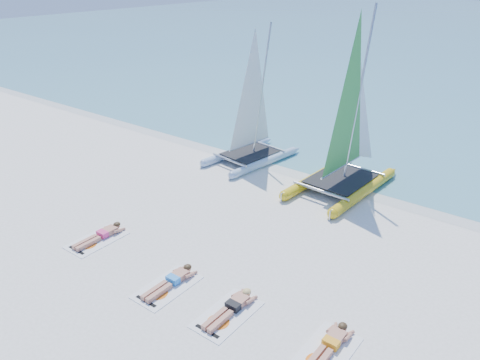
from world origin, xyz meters
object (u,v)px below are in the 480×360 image
at_px(sunbather_d, 330,344).
at_px(towel_c, 227,314).
at_px(sunbather_b, 172,280).
at_px(sunbather_a, 102,234).
at_px(catamaran_yellow, 352,132).
at_px(catamaran_blue, 252,121).
at_px(towel_a, 97,240).
at_px(towel_d, 326,353).
at_px(sunbather_c, 232,307).
at_px(towel_b, 167,287).

bearing_deg(sunbather_d, towel_c, -168.01).
height_order(sunbather_b, towel_c, sunbather_b).
height_order(towel_c, sunbather_d, sunbather_d).
bearing_deg(sunbather_a, catamaran_yellow, 62.39).
distance_m(catamaran_blue, towel_c, 10.32).
relative_size(catamaran_yellow, towel_a, 3.74).
xyz_separation_m(towel_d, sunbather_d, (0.00, 0.19, 0.11)).
bearing_deg(sunbather_d, sunbather_c, -172.21).
height_order(towel_a, sunbather_a, sunbather_a).
bearing_deg(sunbather_b, sunbather_c, 4.10).
relative_size(catamaran_yellow, towel_c, 3.74).
relative_size(sunbather_c, sunbather_d, 1.00).
xyz_separation_m(sunbather_c, towel_d, (2.54, 0.16, -0.11)).
relative_size(catamaran_blue, towel_a, 3.23).
relative_size(sunbather_c, towel_d, 0.93).
bearing_deg(catamaran_yellow, sunbather_d, -63.18).
height_order(sunbather_c, sunbather_d, same).
bearing_deg(catamaran_blue, sunbather_b, -59.73).
height_order(towel_a, towel_d, same).
bearing_deg(catamaran_blue, towel_a, -81.79).
bearing_deg(sunbather_a, towel_d, -0.25).
bearing_deg(towel_d, towel_b, -173.81).
height_order(catamaran_yellow, sunbather_c, catamaran_yellow).
relative_size(sunbather_b, sunbather_d, 1.00).
height_order(towel_b, sunbather_c, sunbather_c).
bearing_deg(towel_a, towel_d, 1.13).
bearing_deg(catamaran_yellow, towel_b, -92.58).
distance_m(sunbather_a, sunbather_d, 7.96).
relative_size(sunbather_b, towel_c, 0.93).
xyz_separation_m(sunbather_b, sunbather_c, (1.96, 0.14, 0.00)).
xyz_separation_m(sunbather_a, sunbather_b, (3.46, -0.33, 0.00)).
xyz_separation_m(sunbather_b, towel_d, (4.50, 0.30, -0.11)).
height_order(catamaran_blue, towel_a, catamaran_blue).
height_order(catamaran_yellow, towel_d, catamaran_yellow).
bearing_deg(towel_a, catamaran_blue, 90.59).
height_order(sunbather_a, towel_b, sunbather_a).
distance_m(catamaran_blue, sunbather_c, 10.14).
relative_size(catamaran_yellow, sunbather_a, 4.01).
relative_size(towel_a, towel_c, 1.00).
bearing_deg(sunbather_c, towel_c, -90.00).
bearing_deg(sunbather_b, towel_b, -90.00).
bearing_deg(sunbather_c, sunbather_d, 7.79).
height_order(towel_a, towel_c, same).
bearing_deg(catamaran_blue, sunbather_a, -81.78).
xyz_separation_m(towel_c, towel_d, (2.54, 0.35, 0.00)).
bearing_deg(towel_c, towel_a, 177.99).
distance_m(sunbather_a, sunbather_b, 3.47).
distance_m(sunbather_b, sunbather_d, 4.53).
bearing_deg(towel_a, sunbather_d, 2.51).
bearing_deg(sunbather_c, catamaran_blue, 123.39).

